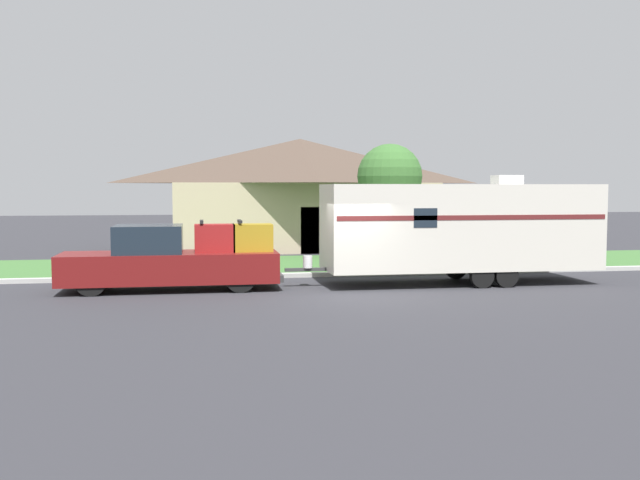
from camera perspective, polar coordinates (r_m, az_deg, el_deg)
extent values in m
plane|color=#2D2D33|center=(20.08, 2.23, -4.26)|extent=(120.00, 120.00, 0.00)
cube|color=#ADADA8|center=(23.72, 0.36, -2.78)|extent=(80.00, 0.30, 0.14)
cube|color=#3D6B33|center=(27.31, -0.98, -1.98)|extent=(80.00, 7.00, 0.03)
cube|color=tan|center=(35.37, -1.60, 1.99)|extent=(12.15, 7.44, 3.18)
pyramid|color=#4C3D33|center=(35.37, -1.61, 6.34)|extent=(13.12, 8.03, 2.18)
cube|color=#4C3828|center=(31.76, -0.66, 0.77)|extent=(1.00, 0.06, 2.10)
cylinder|color=black|center=(20.44, -17.85, -3.07)|extent=(0.88, 0.28, 0.88)
cylinder|color=black|center=(21.96, -17.28, -2.57)|extent=(0.88, 0.28, 0.88)
cylinder|color=black|center=(20.26, -6.39, -2.96)|extent=(0.88, 0.28, 0.88)
cylinder|color=black|center=(21.80, -6.63, -2.46)|extent=(0.88, 0.28, 0.88)
cube|color=maroon|center=(21.07, -15.30, -2.18)|extent=(3.66, 1.91, 0.85)
cube|color=#19232D|center=(20.95, -13.55, 0.08)|extent=(1.90, 1.76, 0.79)
cube|color=maroon|center=(20.99, -6.90, -2.08)|extent=(2.50, 1.91, 0.85)
cube|color=#333333|center=(21.13, -3.34, -2.85)|extent=(0.12, 1.72, 0.20)
cube|color=maroon|center=(20.90, -8.43, 0.15)|extent=(1.15, 0.80, 0.80)
cube|color=black|center=(20.87, -9.45, 1.45)|extent=(0.10, 0.88, 0.08)
cube|color=olive|center=(20.95, -5.42, 0.19)|extent=(1.15, 0.80, 0.80)
cube|color=black|center=(20.90, -6.44, 1.49)|extent=(0.10, 0.88, 0.08)
cylinder|color=black|center=(21.56, 12.82, -2.85)|extent=(0.69, 0.22, 0.69)
cylinder|color=black|center=(23.56, 10.80, -2.22)|extent=(0.69, 0.22, 0.69)
cylinder|color=black|center=(21.86, 14.67, -2.78)|extent=(0.69, 0.22, 0.69)
cylinder|color=black|center=(23.84, 12.52, -2.18)|extent=(0.69, 0.22, 0.69)
cube|color=beige|center=(22.34, 11.13, 1.07)|extent=(8.38, 2.45, 2.59)
cube|color=#5B1E1E|center=(21.18, 12.33, 1.76)|extent=(8.21, 0.01, 0.14)
cube|color=#383838|center=(21.22, -1.16, -2.38)|extent=(1.24, 0.12, 0.10)
cylinder|color=silver|center=(21.20, -1.00, -1.76)|extent=(0.28, 0.28, 0.36)
cube|color=silver|center=(22.88, 14.73, 4.68)|extent=(0.80, 0.68, 0.28)
cube|color=#19232D|center=(20.66, 8.44, 1.76)|extent=(0.70, 0.01, 0.56)
cylinder|color=brown|center=(25.85, 11.50, -1.21)|extent=(0.09, 0.09, 1.11)
cube|color=black|center=(25.80, 11.52, 0.26)|extent=(0.48, 0.20, 0.22)
cylinder|color=brown|center=(27.78, 5.56, 0.62)|extent=(0.24, 0.24, 2.45)
sphere|color=#38662D|center=(27.73, 5.60, 5.09)|extent=(2.51, 2.51, 2.51)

